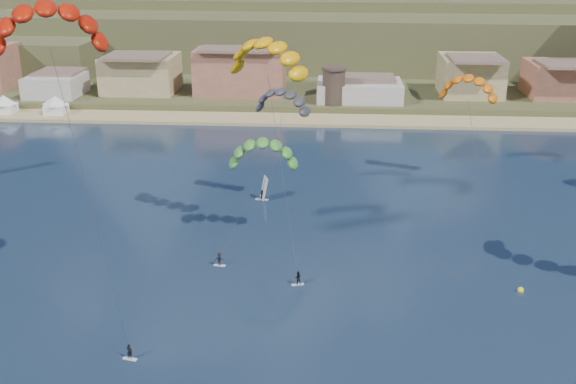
{
  "coord_description": "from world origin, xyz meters",
  "views": [
    {
      "loc": [
        5.24,
        -44.86,
        38.16
      ],
      "look_at": [
        0.0,
        32.0,
        10.0
      ],
      "focal_mm": 43.33,
      "sensor_mm": 36.0,
      "label": 1
    }
  ],
  "objects": [
    {
      "name": "kitesurfer_yellow",
      "position": [
        -3.25,
        41.81,
        24.93
      ],
      "size": [
        12.05,
        19.24,
        29.09
      ],
      "color": "silver",
      "rests_on": "ground"
    },
    {
      "name": "kitesurfer_red",
      "position": [
        -21.92,
        20.26,
        31.08
      ],
      "size": [
        14.97,
        13.65,
        34.23
      ],
      "color": "silver",
      "rests_on": "ground"
    },
    {
      "name": "windsurfer",
      "position": [
        -5.52,
        55.55,
        1.17
      ],
      "size": [
        2.15,
        2.37,
        3.69
      ],
      "color": "silver",
      "rests_on": "ground"
    },
    {
      "name": "beach",
      "position": [
        0.0,
        106.0,
        0.25
      ],
      "size": [
        2200.0,
        12.0,
        0.9
      ],
      "color": "tan",
      "rests_on": "ground"
    },
    {
      "name": "watchtower",
      "position": [
        5.0,
        114.0,
        6.37
      ],
      "size": [
        5.82,
        5.82,
        8.6
      ],
      "color": "#47382D",
      "rests_on": "ground"
    },
    {
      "name": "buoy",
      "position": [
        27.14,
        27.89,
        0.13
      ],
      "size": [
        0.78,
        0.78,
        0.78
      ],
      "color": "yellow",
      "rests_on": "ground"
    },
    {
      "name": "foothills",
      "position": [
        22.39,
        232.47,
        9.08
      ],
      "size": [
        940.0,
        210.0,
        18.0
      ],
      "color": "brown",
      "rests_on": "ground"
    },
    {
      "name": "distant_kite_dark",
      "position": [
        -2.37,
        54.13,
        16.62
      ],
      "size": [
        9.44,
        7.15,
        19.49
      ],
      "color": "#262626",
      "rests_on": "ground"
    },
    {
      "name": "town",
      "position": [
        -40.0,
        122.0,
        8.0
      ],
      "size": [
        400.0,
        24.0,
        12.0
      ],
      "color": "beige",
      "rests_on": "ground"
    },
    {
      "name": "kitesurfer_green",
      "position": [
        -3.95,
        41.27,
        12.44
      ],
      "size": [
        10.18,
        11.58,
        16.12
      ],
      "color": "silver",
      "rests_on": "ground"
    },
    {
      "name": "distant_kite_orange",
      "position": [
        26.67,
        67.37,
        16.33
      ],
      "size": [
        10.43,
        7.59,
        19.46
      ],
      "color": "#262626",
      "rests_on": "ground"
    }
  ]
}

